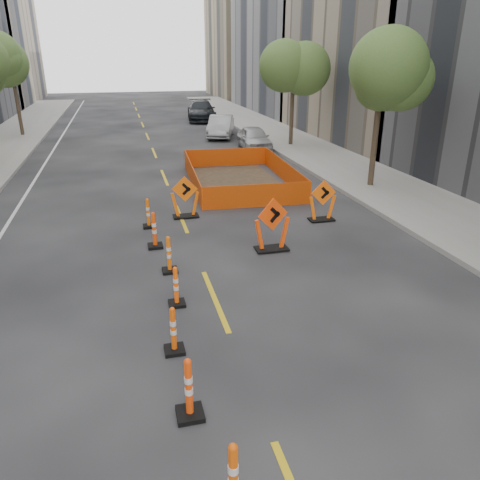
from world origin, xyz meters
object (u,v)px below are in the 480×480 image
object	(u,v)px
chevron_sign_center	(272,225)
chevron_sign_right	(323,201)
parked_car_far	(201,111)
channelizer_8	(148,213)
channelizer_6	(169,254)
channelizer_2	(233,479)
channelizer_5	(176,286)
chevron_sign_left	(185,197)
parked_car_near	(254,138)
channelizer_3	(189,388)
parked_car_mid	(221,126)
channelizer_7	(154,230)
channelizer_4	(173,330)

from	to	relation	value
chevron_sign_center	chevron_sign_right	world-z (taller)	chevron_sign_center
parked_car_far	channelizer_8	bearing A→B (deg)	-96.50
channelizer_6	parked_car_far	distance (m)	30.19
channelizer_2	channelizer_5	size ratio (longest dim) A/B	1.15
chevron_sign_left	chevron_sign_center	bearing A→B (deg)	-47.48
chevron_sign_left	chevron_sign_right	size ratio (longest dim) A/B	1.03
channelizer_6	parked_car_far	world-z (taller)	parked_car_far
chevron_sign_center	chevron_sign_right	xyz separation A→B (m)	(2.47, 2.08, -0.08)
channelizer_6	channelizer_5	bearing A→B (deg)	-91.14
chevron_sign_left	parked_car_near	size ratio (longest dim) A/B	0.38
channelizer_3	channelizer_8	world-z (taller)	channelizer_3
channelizer_2	channelizer_3	distance (m)	1.82
chevron_sign_left	channelizer_5	bearing A→B (deg)	-86.82
channelizer_5	parked_car_mid	bearing A→B (deg)	75.51
channelizer_7	chevron_sign_left	bearing A→B (deg)	63.39
channelizer_7	chevron_sign_left	world-z (taller)	chevron_sign_left
channelizer_3	channelizer_4	world-z (taller)	channelizer_3
parked_car_near	parked_car_mid	xyz separation A→B (m)	(-1.02, 4.86, 0.05)
channelizer_5	channelizer_7	xyz separation A→B (m)	(-0.20, 3.60, 0.07)
channelizer_4	channelizer_7	distance (m)	5.40
chevron_sign_right	parked_car_mid	size ratio (longest dim) A/B	0.33
channelizer_8	chevron_sign_center	size ratio (longest dim) A/B	0.63
channelizer_8	parked_car_near	bearing A→B (deg)	59.98
channelizer_5	channelizer_8	xyz separation A→B (m)	(-0.26, 5.40, 0.02)
parked_car_mid	parked_car_far	size ratio (longest dim) A/B	0.77
channelizer_6	channelizer_4	bearing A→B (deg)	-94.83
channelizer_3	chevron_sign_left	xyz separation A→B (m)	(1.31, 9.74, 0.20)
channelizer_5	channelizer_6	size ratio (longest dim) A/B	0.95
channelizer_4	channelizer_5	world-z (taller)	channelizer_4
channelizer_7	channelizer_8	size ratio (longest dim) A/B	1.10
chevron_sign_right	chevron_sign_center	bearing A→B (deg)	-138.22
channelizer_2	channelizer_7	size ratio (longest dim) A/B	1.00
channelizer_3	channelizer_2	bearing A→B (deg)	-81.08
channelizer_5	chevron_sign_left	world-z (taller)	chevron_sign_left
channelizer_7	chevron_sign_left	xyz separation A→B (m)	(1.27, 2.54, 0.19)
channelizer_7	chevron_sign_center	distance (m)	3.47
channelizer_5	parked_car_far	xyz separation A→B (m)	(6.00, 31.39, 0.34)
chevron_sign_center	parked_car_far	size ratio (longest dim) A/B	0.28
parked_car_far	chevron_sign_left	bearing A→B (deg)	-94.00
channelizer_5	channelizer_4	bearing A→B (deg)	-98.48
chevron_sign_center	parked_car_near	distance (m)	15.60
channelizer_6	chevron_sign_center	world-z (taller)	chevron_sign_center
channelizer_5	channelizer_8	world-z (taller)	channelizer_8
channelizer_2	channelizer_5	distance (m)	5.40
chevron_sign_center	parked_car_far	world-z (taller)	parked_car_far
channelizer_5	channelizer_2	bearing A→B (deg)	-89.49
channelizer_4	parked_car_far	world-z (taller)	parked_car_far
channelizer_7	parked_car_near	distance (m)	15.76
channelizer_6	parked_car_far	size ratio (longest dim) A/B	0.18
channelizer_3	chevron_sign_right	xyz separation A→B (m)	(5.81, 8.23, 0.18)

